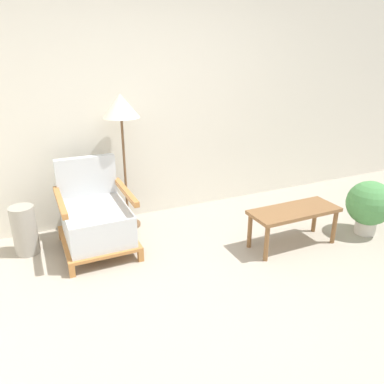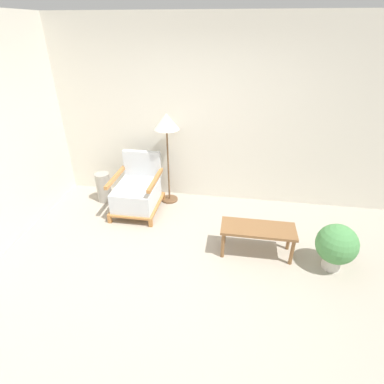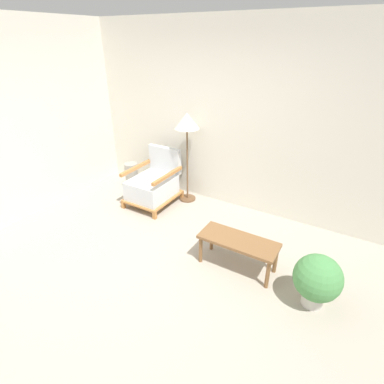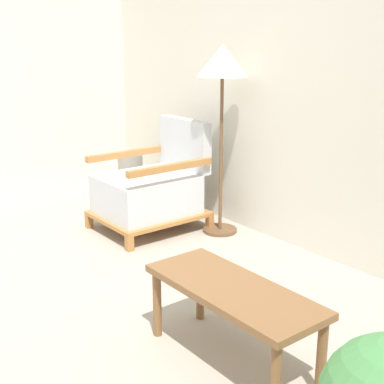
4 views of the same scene
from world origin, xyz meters
name	(u,v)px [view 4 (image 4 of 4)]	position (x,y,z in m)	size (l,w,h in m)	color
ground_plane	(5,345)	(0.00, 0.00, 0.00)	(14.00, 14.00, 0.00)	#A89E8E
wall_back	(308,56)	(0.00, 2.17, 1.35)	(8.00, 0.06, 2.70)	silver
armchair	(151,189)	(-0.97, 1.53, 0.32)	(0.67, 0.80, 0.85)	#B2753D
floor_lamp	(222,72)	(-0.56, 1.90, 1.23)	(0.37, 0.37, 1.43)	brown
coffee_table	(233,298)	(0.80, 0.80, 0.33)	(0.90, 0.36, 0.39)	brown
vase	(131,179)	(-1.61, 1.73, 0.24)	(0.23, 0.23, 0.48)	#9E998E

